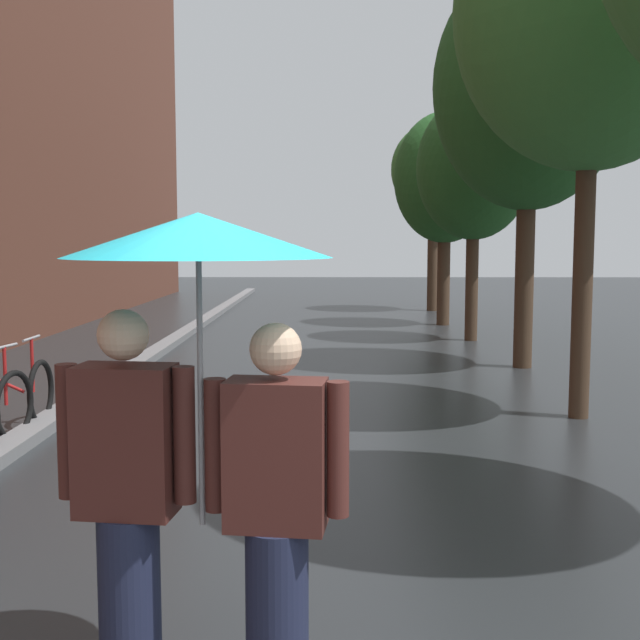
% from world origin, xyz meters
% --- Properties ---
extents(kerb_strip, '(0.30, 36.00, 0.12)m').
position_xyz_m(kerb_strip, '(-3.20, 10.00, 0.06)').
color(kerb_strip, slate).
rests_on(kerb_strip, ground).
extents(street_tree_1, '(2.92, 2.92, 6.14)m').
position_xyz_m(street_tree_1, '(2.55, 6.12, 4.41)').
color(street_tree_1, '#473323').
rests_on(street_tree_1, ground).
extents(street_tree_2, '(2.89, 2.89, 6.15)m').
position_xyz_m(street_tree_2, '(2.79, 9.64, 4.27)').
color(street_tree_2, '#473323').
rests_on(street_tree_2, ground).
extents(street_tree_3, '(2.23, 2.23, 4.75)m').
position_xyz_m(street_tree_3, '(2.59, 12.98, 3.34)').
color(street_tree_3, '#473323').
rests_on(street_tree_3, ground).
extents(street_tree_4, '(2.35, 2.35, 4.91)m').
position_xyz_m(street_tree_4, '(2.46, 15.87, 3.38)').
color(street_tree_4, '#473323').
rests_on(street_tree_4, ground).
extents(street_tree_5, '(2.39, 2.39, 5.20)m').
position_xyz_m(street_tree_5, '(2.71, 19.65, 3.89)').
color(street_tree_5, '#473323').
rests_on(street_tree_5, ground).
extents(couple_under_umbrella, '(1.21, 1.08, 2.08)m').
position_xyz_m(couple_under_umbrella, '(-0.77, 0.56, 1.36)').
color(couple_under_umbrella, '#1E233D').
rests_on(couple_under_umbrella, ground).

